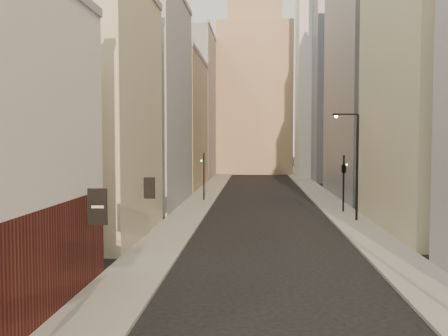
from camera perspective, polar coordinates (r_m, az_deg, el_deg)
sidewalk_left at (r=61.35m, az=-1.70°, el=-2.62°), size 3.00×140.00×0.15m
sidewalk_right at (r=61.54m, az=10.46°, el=-2.65°), size 3.00×140.00×0.15m
left_bldg_beige at (r=33.69m, az=-15.75°, el=5.97°), size 8.00×12.00×16.00m
left_bldg_grey at (r=49.18m, az=-9.57°, el=7.48°), size 8.00×16.00×20.00m
left_bldg_tan at (r=66.74m, az=-6.04°, el=5.08°), size 8.00×18.00×17.00m
left_bldg_wingrid at (r=86.67m, az=-3.84°, el=6.97°), size 8.00×20.00×24.00m
right_bldg_beige at (r=38.21m, az=23.55°, el=8.49°), size 8.00×16.00×20.00m
right_bldg_wingrid at (r=57.64m, az=16.71°, el=9.75°), size 8.00×20.00×26.00m
highrise at (r=88.04m, az=16.49°, el=15.78°), size 21.00×23.00×51.20m
clock_tower at (r=98.43m, az=3.52°, el=9.82°), size 14.00×14.00×44.90m
white_tower at (r=85.37m, az=11.07°, el=11.44°), size 8.00×8.00×41.50m
streetlamp_mid at (r=39.28m, az=14.72°, el=0.83°), size 2.10×0.87×8.31m
traffic_light_left at (r=51.07m, az=-2.33°, el=-0.06°), size 0.54×0.43×5.00m
traffic_light_right at (r=44.00m, az=13.52°, el=0.03°), size 0.66×0.66×5.00m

